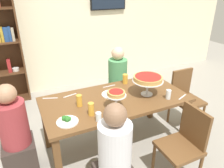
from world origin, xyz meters
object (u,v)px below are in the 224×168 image
(diner_head_west, at_px, (17,140))
(diner_far_right, at_px, (118,86))
(salad_plate_near_diner, at_px, (144,82))
(beer_glass_amber_tall, at_px, (125,79))
(chair_near_right, at_px, (184,142))
(water_glass_clear_near, at_px, (168,94))
(chair_head_east, at_px, (185,96))
(cutlery_knife_far, at_px, (182,97))
(cutlery_fork_near, at_px, (70,95))
(diner_near_left, at_px, (115,166))
(cutlery_knife_near, at_px, (109,86))
(water_glass_clear_far, at_px, (99,117))
(salad_plate_spare, at_px, (67,120))
(cutlery_fork_far, at_px, (50,98))
(beer_glass_amber_spare, at_px, (91,109))
(dining_table, at_px, (115,104))
(personal_pizza_stand, at_px, (116,95))
(beer_glass_amber_short, at_px, (79,101))
(deep_dish_pizza_stand, at_px, (148,79))
(salad_plate_far_diner, at_px, (111,94))

(diner_head_west, bearing_deg, diner_far_right, 24.74)
(salad_plate_near_diner, distance_m, beer_glass_amber_tall, 0.27)
(chair_near_right, bearing_deg, water_glass_clear_near, -15.25)
(chair_head_east, bearing_deg, cutlery_knife_far, 40.94)
(beer_glass_amber_tall, xyz_separation_m, water_glass_clear_near, (0.26, -0.62, -0.01))
(water_glass_clear_near, bearing_deg, beer_glass_amber_tall, 112.83)
(beer_glass_amber_tall, xyz_separation_m, cutlery_fork_near, (-0.80, -0.03, -0.06))
(diner_near_left, distance_m, cutlery_knife_near, 1.20)
(salad_plate_near_diner, relative_size, water_glass_clear_far, 2.10)
(diner_head_west, xyz_separation_m, diner_far_right, (1.58, 0.73, 0.00))
(chair_head_east, height_order, cutlery_fork_near, chair_head_east)
(salad_plate_near_diner, relative_size, salad_plate_spare, 0.90)
(salad_plate_spare, relative_size, beer_glass_amber_tall, 1.65)
(chair_head_east, bearing_deg, cutlery_fork_far, -9.06)
(diner_far_right, bearing_deg, cutlery_knife_far, 18.03)
(beer_glass_amber_spare, height_order, cutlery_fork_near, beer_glass_amber_spare)
(dining_table, xyz_separation_m, cutlery_knife_near, (0.07, 0.34, 0.09))
(beer_glass_amber_spare, bearing_deg, cutlery_knife_far, -5.43)
(personal_pizza_stand, xyz_separation_m, cutlery_knife_near, (0.16, 0.54, -0.15))
(dining_table, distance_m, cutlery_fork_near, 0.58)
(dining_table, height_order, chair_near_right, chair_near_right)
(beer_glass_amber_short, height_order, water_glass_clear_near, beer_glass_amber_short)
(diner_far_right, height_order, deep_dish_pizza_stand, diner_far_right)
(diner_near_left, relative_size, salad_plate_far_diner, 4.61)
(dining_table, height_order, salad_plate_near_diner, salad_plate_near_diner)
(personal_pizza_stand, xyz_separation_m, salad_plate_near_diner, (0.65, 0.43, -0.14))
(chair_head_east, relative_size, cutlery_fork_far, 4.83)
(salad_plate_far_diner, bearing_deg, cutlery_knife_near, 72.46)
(beer_glass_amber_short, distance_m, cutlery_knife_near, 0.62)
(salad_plate_near_diner, height_order, beer_glass_amber_tall, beer_glass_amber_tall)
(deep_dish_pizza_stand, relative_size, beer_glass_amber_tall, 2.86)
(beer_glass_amber_tall, xyz_separation_m, cutlery_knife_far, (0.45, -0.66, -0.06))
(personal_pizza_stand, xyz_separation_m, cutlery_fork_near, (-0.40, 0.50, -0.15))
(water_glass_clear_near, xyz_separation_m, cutlery_knife_far, (0.19, -0.05, -0.06))
(chair_near_right, relative_size, personal_pizza_stand, 3.83)
(diner_head_west, xyz_separation_m, chair_head_east, (2.35, 0.01, -0.01))
(dining_table, bearing_deg, water_glass_clear_far, -135.93)
(diner_near_left, distance_m, cutlery_knife_far, 1.24)
(diner_near_left, height_order, salad_plate_near_diner, diner_near_left)
(beer_glass_amber_tall, bearing_deg, diner_head_west, -168.33)
(cutlery_fork_near, xyz_separation_m, cutlery_knife_near, (0.56, 0.03, 0.00))
(diner_head_west, xyz_separation_m, water_glass_clear_far, (0.80, -0.38, 0.30))
(chair_head_east, bearing_deg, cutlery_knife_near, -15.27)
(beer_glass_amber_tall, height_order, cutlery_knife_far, beer_glass_amber_tall)
(salad_plate_far_diner, bearing_deg, chair_head_east, -3.22)
(diner_head_west, relative_size, water_glass_clear_far, 12.09)
(salad_plate_far_diner, distance_m, beer_glass_amber_spare, 0.51)
(beer_glass_amber_tall, height_order, cutlery_knife_near, beer_glass_amber_tall)
(personal_pizza_stand, height_order, salad_plate_near_diner, personal_pizza_stand)
(beer_glass_amber_tall, bearing_deg, cutlery_knife_near, 178.58)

